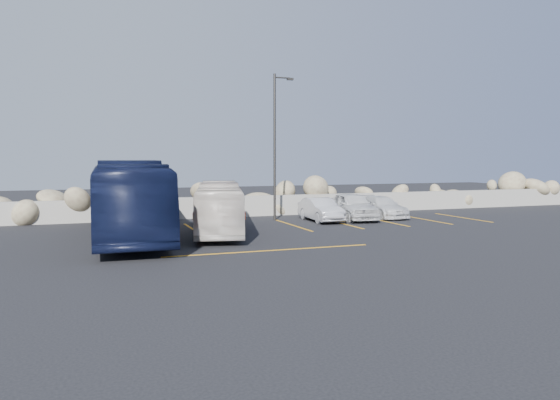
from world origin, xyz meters
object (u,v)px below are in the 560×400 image
object	(u,v)px
car_c	(381,207)
car_a	(352,206)
car_b	(321,210)
tour_coach	(128,199)
lamppost	(276,142)
vintage_bus	(219,208)

from	to	relation	value
car_c	car_a	bearing A→B (deg)	-167.32
car_b	car_a	bearing A→B (deg)	4.53
tour_coach	car_a	size ratio (longest dim) A/B	2.68
car_c	car_b	bearing A→B (deg)	-172.55
lamppost	tour_coach	world-z (taller)	lamppost
vintage_bus	car_c	world-z (taller)	vintage_bus
car_a	lamppost	bearing A→B (deg)	169.10
vintage_bus	car_a	world-z (taller)	vintage_bus
vintage_bus	car_b	distance (m)	6.85
car_b	car_c	xyz separation A→B (m)	(4.11, 0.60, -0.02)
car_a	car_c	xyz separation A→B (m)	(2.15, 0.52, -0.16)
car_c	tour_coach	bearing A→B (deg)	-167.73
lamppost	vintage_bus	distance (m)	6.53
vintage_bus	car_a	xyz separation A→B (m)	(8.26, 2.73, -0.41)
tour_coach	car_c	distance (m)	14.89
tour_coach	car_a	bearing A→B (deg)	15.01
lamppost	tour_coach	xyz separation A→B (m)	(-8.21, -4.07, -2.63)
vintage_bus	car_c	bearing A→B (deg)	31.09
lamppost	tour_coach	bearing A→B (deg)	-153.63
tour_coach	lamppost	bearing A→B (deg)	28.31
lamppost	vintage_bus	world-z (taller)	lamppost
car_c	lamppost	bearing A→B (deg)	172.78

